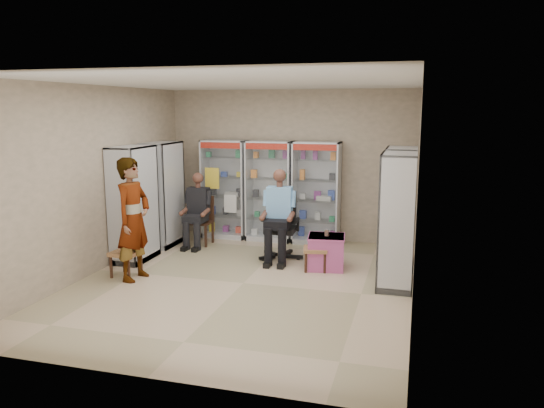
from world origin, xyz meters
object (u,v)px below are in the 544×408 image
(cabinet_back_left, at_px, (225,189))
(cabinet_right_far, at_px, (400,207))
(office_chair, at_px, (280,226))
(pink_trunk, at_px, (326,252))
(woven_stool_b, at_px, (126,264))
(standing_man, at_px, (133,219))
(cabinet_left_near, at_px, (134,204))
(woven_stool_a, at_px, (315,259))
(cabinet_back_mid, at_px, (270,191))
(cabinet_back_right, at_px, (316,193))
(cabinet_right_near, at_px, (397,221))
(seated_shopkeeper, at_px, (280,218))
(wooden_chair, at_px, (200,221))
(cabinet_left_far, at_px, (163,194))

(cabinet_back_left, relative_size, cabinet_right_far, 1.00)
(cabinet_right_far, distance_m, office_chair, 2.07)
(pink_trunk, relative_size, woven_stool_b, 1.40)
(cabinet_right_far, height_order, standing_man, cabinet_right_far)
(cabinet_left_near, height_order, woven_stool_a, cabinet_left_near)
(cabinet_back_mid, bearing_deg, pink_trunk, -48.62)
(cabinet_back_right, xyz_separation_m, office_chair, (-0.39, -1.28, -0.41))
(cabinet_back_right, bearing_deg, woven_stool_a, -79.45)
(woven_stool_b, bearing_deg, cabinet_left_near, 110.71)
(cabinet_right_near, relative_size, office_chair, 1.69)
(cabinet_back_right, height_order, seated_shopkeeper, cabinet_back_right)
(cabinet_right_far, distance_m, standing_man, 4.34)
(cabinet_back_mid, relative_size, woven_stool_a, 5.22)
(cabinet_left_near, distance_m, pink_trunk, 3.42)
(cabinet_right_near, xyz_separation_m, wooden_chair, (-3.78, 1.50, -0.53))
(cabinet_back_left, relative_size, woven_stool_b, 4.84)
(cabinet_back_left, distance_m, seated_shopkeeper, 2.03)
(cabinet_back_right, distance_m, pink_trunk, 1.85)
(cabinet_back_mid, xyz_separation_m, woven_stool_a, (1.28, -1.78, -0.81))
(cabinet_right_near, distance_m, woven_stool_b, 4.26)
(office_chair, distance_m, woven_stool_a, 0.97)
(cabinet_right_far, bearing_deg, woven_stool_b, 113.23)
(office_chair, distance_m, pink_trunk, 1.00)
(cabinet_back_right, xyz_separation_m, seated_shopkeeper, (-0.39, -1.33, -0.25))
(cabinet_back_mid, distance_m, woven_stool_b, 3.39)
(cabinet_left_near, distance_m, woven_stool_b, 1.23)
(cabinet_back_left, height_order, cabinet_right_far, same)
(cabinet_back_left, relative_size, cabinet_right_near, 1.00)
(woven_stool_a, xyz_separation_m, woven_stool_b, (-2.83, -1.12, 0.01))
(wooden_chair, bearing_deg, cabinet_right_near, -21.64)
(wooden_chair, relative_size, pink_trunk, 1.63)
(cabinet_right_near, relative_size, woven_stool_b, 4.84)
(cabinet_back_left, height_order, woven_stool_a, cabinet_back_left)
(pink_trunk, xyz_separation_m, woven_stool_a, (-0.16, -0.15, -0.09))
(cabinet_right_far, relative_size, seated_shopkeeper, 1.33)
(standing_man, bearing_deg, wooden_chair, 2.40)
(cabinet_back_left, bearing_deg, office_chair, -40.31)
(cabinet_back_right, bearing_deg, woven_stool_b, -130.73)
(cabinet_back_mid, relative_size, wooden_chair, 2.13)
(cabinet_back_right, xyz_separation_m, cabinet_left_near, (-2.83, -2.03, 0.00))
(cabinet_right_near, bearing_deg, cabinet_back_left, 57.72)
(pink_trunk, distance_m, woven_stool_b, 3.25)
(pink_trunk, bearing_deg, cabinet_left_far, 168.05)
(seated_shopkeeper, bearing_deg, cabinet_back_right, 69.95)
(cabinet_right_near, height_order, office_chair, cabinet_right_near)
(cabinet_right_near, height_order, pink_trunk, cabinet_right_near)
(wooden_chair, height_order, seated_shopkeeper, seated_shopkeeper)
(cabinet_back_right, relative_size, pink_trunk, 3.46)
(woven_stool_b, bearing_deg, wooden_chair, 80.85)
(pink_trunk, bearing_deg, cabinet_back_mid, 131.38)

